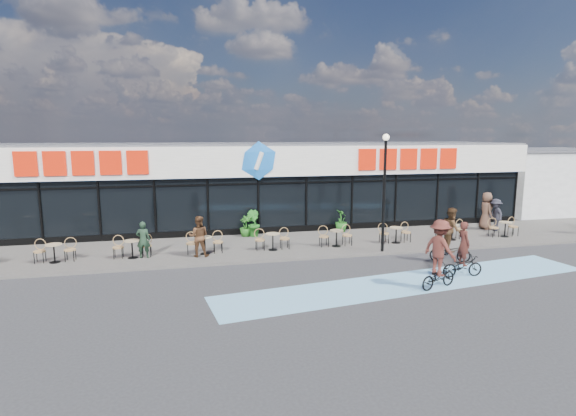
{
  "coord_description": "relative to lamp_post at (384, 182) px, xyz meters",
  "views": [
    {
      "loc": [
        -3.52,
        -15.1,
        5.05
      ],
      "look_at": [
        0.74,
        3.5,
        1.94
      ],
      "focal_mm": 28.0,
      "sensor_mm": 36.0,
      "label": 1
    }
  ],
  "objects": [
    {
      "name": "bistro_set_6",
      "position": [
        1.27,
        1.36,
        -2.52
      ],
      "size": [
        1.54,
        0.62,
        0.9
      ],
      "color": "tan",
      "rests_on": "sidewalk"
    },
    {
      "name": "ground",
      "position": [
        -4.63,
        -2.3,
        -3.08
      ],
      "size": [
        120.0,
        120.0,
        0.0
      ],
      "primitive_type": "plane",
      "color": "#28282B",
      "rests_on": "ground"
    },
    {
      "name": "cyclist_a",
      "position": [
        1.42,
        -3.65,
        -2.39
      ],
      "size": [
        1.54,
        0.59,
        2.02
      ],
      "color": "black",
      "rests_on": "ground"
    },
    {
      "name": "bistro_set_1",
      "position": [
        -13.28,
        1.36,
        -2.52
      ],
      "size": [
        1.54,
        0.62,
        0.9
      ],
      "color": "tan",
      "rests_on": "sidewalk"
    },
    {
      "name": "potted_plant_left",
      "position": [
        -5.35,
        4.2,
        -2.46
      ],
      "size": [
        0.81,
        0.81,
        1.03
      ],
      "primitive_type": "imported",
      "rotation": [
        0.0,
        0.0,
        5.61
      ],
      "color": "#215718",
      "rests_on": "sidewalk"
    },
    {
      "name": "bistro_set_7",
      "position": [
        4.17,
        1.36,
        -2.52
      ],
      "size": [
        1.54,
        0.62,
        0.9
      ],
      "color": "tan",
      "rests_on": "sidewalk"
    },
    {
      "name": "potted_plant_mid",
      "position": [
        -4.99,
        4.15,
        -2.33
      ],
      "size": [
        0.88,
        0.91,
        1.3
      ],
      "primitive_type": "imported",
      "rotation": [
        0.0,
        0.0,
        2.2
      ],
      "color": "#1E601B",
      "rests_on": "sidewalk"
    },
    {
      "name": "building",
      "position": [
        -4.63,
        7.63,
        -0.74
      ],
      "size": [
        30.6,
        6.57,
        4.75
      ],
      "color": "black",
      "rests_on": "ground"
    },
    {
      "name": "bistro_set_3",
      "position": [
        -7.46,
        1.36,
        -2.52
      ],
      "size": [
        1.54,
        0.62,
        0.9
      ],
      "color": "tan",
      "rests_on": "sidewalk"
    },
    {
      "name": "potted_plant_right",
      "position": [
        -0.36,
        4.25,
        -2.41
      ],
      "size": [
        0.72,
        0.72,
        1.14
      ],
      "primitive_type": "imported",
      "rotation": [
        0.0,
        0.0,
        1.71
      ],
      "color": "#1E5A19",
      "rests_on": "sidewalk"
    },
    {
      "name": "bistro_set_4",
      "position": [
        -4.55,
        1.36,
        -2.52
      ],
      "size": [
        1.54,
        0.62,
        0.9
      ],
      "color": "tan",
      "rests_on": "sidewalk"
    },
    {
      "name": "patron_right",
      "position": [
        -7.71,
        0.91,
        -2.13
      ],
      "size": [
        0.92,
        0.78,
        1.7
      ],
      "primitive_type": "imported",
      "rotation": [
        0.0,
        0.0,
        2.97
      ],
      "color": "#4B2E1A",
      "rests_on": "sidewalk"
    },
    {
      "name": "neighbour_building",
      "position": [
        15.87,
        8.7,
        -1.02
      ],
      "size": [
        9.2,
        7.2,
        4.11
      ],
      "color": "white",
      "rests_on": "ground"
    },
    {
      "name": "bike_lane",
      "position": [
        -0.63,
        -3.8,
        -3.07
      ],
      "size": [
        14.17,
        4.13,
        0.01
      ],
      "primitive_type": "cube",
      "rotation": [
        0.0,
        0.0,
        0.14
      ],
      "color": "#6BA5CB",
      "rests_on": "ground"
    },
    {
      "name": "pedestrian_b",
      "position": [
        7.32,
        3.08,
        -1.99
      ],
      "size": [
        0.76,
        1.04,
        1.97
      ],
      "primitive_type": "imported",
      "rotation": [
        0.0,
        0.0,
        1.43
      ],
      "color": "brown",
      "rests_on": "sidewalk"
    },
    {
      "name": "bistro_set_5",
      "position": [
        -1.64,
        1.36,
        -2.52
      ],
      "size": [
        1.54,
        0.62,
        0.9
      ],
      "color": "tan",
      "rests_on": "sidewalk"
    },
    {
      "name": "cyclist_b",
      "position": [
        2.11,
        -1.81,
        -2.13
      ],
      "size": [
        1.68,
        1.1,
        2.21
      ],
      "color": "black",
      "rests_on": "ground"
    },
    {
      "name": "bistro_set_2",
      "position": [
        -10.37,
        1.36,
        -2.52
      ],
      "size": [
        1.54,
        0.62,
        0.9
      ],
      "color": "tan",
      "rests_on": "sidewalk"
    },
    {
      "name": "bistro_set_8",
      "position": [
        7.08,
        1.36,
        -2.52
      ],
      "size": [
        1.54,
        0.62,
        0.9
      ],
      "color": "tan",
      "rests_on": "sidewalk"
    },
    {
      "name": "sidewalk",
      "position": [
        -4.63,
        2.2,
        -3.03
      ],
      "size": [
        44.0,
        5.0,
        0.1
      ],
      "primitive_type": "cube",
      "color": "#524E49",
      "rests_on": "ground"
    },
    {
      "name": "pedestrian_a",
      "position": [
        7.53,
        2.61,
        -2.14
      ],
      "size": [
        0.72,
        1.14,
        1.68
      ],
      "primitive_type": "imported",
      "rotation": [
        0.0,
        0.0,
        -1.66
      ],
      "color": "#212129",
      "rests_on": "sidewalk"
    },
    {
      "name": "patron_left",
      "position": [
        -9.92,
        1.2,
        -2.23
      ],
      "size": [
        0.57,
        0.4,
        1.51
      ],
      "primitive_type": "imported",
      "rotation": [
        0.0,
        0.0,
        3.07
      ],
      "color": "#192E1E",
      "rests_on": "sidewalk"
    },
    {
      "name": "cyclist_c",
      "position": [
        -0.08,
        -4.55,
        -1.98
      ],
      "size": [
        1.61,
        1.37,
        2.32
      ],
      "color": "black",
      "rests_on": "ground"
    },
    {
      "name": "lamp_post",
      "position": [
        0.0,
        0.0,
        0.0
      ],
      "size": [
        0.28,
        0.28,
        4.99
      ],
      "color": "black",
      "rests_on": "sidewalk"
    }
  ]
}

